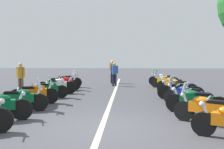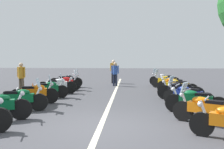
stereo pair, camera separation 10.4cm
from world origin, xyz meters
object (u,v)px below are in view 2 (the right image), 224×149
Objects in this scene: motorcycle_right_row_6 at (173,84)px; motorcycle_left_row_3 at (35,93)px; motorcycle_left_row_2 at (19,99)px; traffic_cone_0 at (33,88)px; motorcycle_left_row_6 at (64,83)px; motorcycle_right_row_1 at (206,109)px; motorcycle_right_row_7 at (167,81)px; motorcycle_right_row_4 at (180,90)px; motorcycle_right_row_8 at (164,79)px; bystander_0 at (115,72)px; bystander_2 at (113,70)px; motorcycle_right_row_3 at (187,95)px; motorcycle_right_row_5 at (177,86)px; motorcycle_left_row_5 at (57,85)px; motorcycle_left_row_7 at (66,80)px; bystander_3 at (21,76)px; motorcycle_right_row_2 at (195,101)px; motorcycle_left_row_4 at (48,89)px.

motorcycle_left_row_3 is at bearing 63.46° from motorcycle_right_row_6.
motorcycle_left_row_2 is 4.51m from traffic_cone_0.
motorcycle_left_row_6 is 9.26m from motorcycle_right_row_1.
motorcycle_right_row_6 reaches higher than traffic_cone_0.
motorcycle_right_row_4 is at bearing 122.73° from motorcycle_right_row_7.
motorcycle_right_row_8 reaches higher than traffic_cone_0.
bystander_0 is 1.86m from bystander_2.
motorcycle_right_row_3 reaches higher than motorcycle_right_row_5.
motorcycle_left_row_5 is 6.39m from motorcycle_right_row_5.
motorcycle_left_row_7 is 3.35m from bystander_3.
bystander_3 reaches higher than motorcycle_left_row_5.
motorcycle_left_row_6 is at bearing 54.01° from motorcycle_right_row_8.
motorcycle_right_row_5 reaches higher than motorcycle_right_row_6.
bystander_0 is at bearing -46.08° from motorcycle_right_row_2.
motorcycle_right_row_1 is 5.71m from motorcycle_right_row_5.
bystander_2 reaches higher than bystander_3.
motorcycle_left_row_7 is (4.28, 0.20, 0.01)m from motorcycle_left_row_4.
motorcycle_left_row_2 reaches higher than motorcycle_left_row_6.
bystander_2 is (5.81, 3.69, 0.60)m from motorcycle_right_row_5.
motorcycle_left_row_2 is at bearing -107.82° from motorcycle_left_row_3.
bystander_3 is (4.37, 1.85, 0.52)m from motorcycle_left_row_2.
motorcycle_right_row_1 is 4.14m from motorcycle_right_row_4.
motorcycle_right_row_6 is at bearing 128.33° from motorcycle_right_row_7.
traffic_cone_0 is (5.68, 7.48, -0.17)m from motorcycle_right_row_1.
motorcycle_left_row_3 is at bearing -107.58° from motorcycle_left_row_7.
traffic_cone_0 is at bearing 57.77° from motorcycle_right_row_8.
motorcycle_right_row_1 is 6.95m from motorcycle_right_row_6.
motorcycle_right_row_3 is at bearing 118.24° from motorcycle_right_row_6.
motorcycle_left_row_3 is 1.46m from motorcycle_left_row_4.
motorcycle_right_row_5 is at bearing -89.86° from traffic_cone_0.
motorcycle_left_row_3 is 2.97m from motorcycle_left_row_5.
motorcycle_left_row_3 is 1.03× the size of motorcycle_left_row_4.
motorcycle_left_row_7 is (5.74, 0.12, -0.00)m from motorcycle_left_row_3.
motorcycle_left_row_2 is 5.65m from motorcycle_left_row_6.
motorcycle_left_row_6 is 1.08× the size of motorcycle_right_row_1.
motorcycle_right_row_5 is (1.47, -6.39, -0.00)m from motorcycle_left_row_4.
motorcycle_left_row_6 is 0.96× the size of motorcycle_right_row_4.
motorcycle_right_row_3 is (-1.43, -6.25, -0.00)m from motorcycle_left_row_4.
motorcycle_left_row_6 is (1.24, -0.05, -0.00)m from motorcycle_left_row_5.
motorcycle_left_row_2 is 1.28× the size of bystander_3.
motorcycle_right_row_6 is at bearing 4.28° from motorcycle_left_row_4.
motorcycle_right_row_2 is at bearing -46.25° from motorcycle_left_row_5.
bystander_2 reaches higher than motorcycle_left_row_5.
motorcycle_right_row_8 is 1.21× the size of bystander_0.
motorcycle_left_row_5 is 6.90m from motorcycle_right_row_3.
motorcycle_right_row_2 is 3.27× the size of traffic_cone_0.
motorcycle_left_row_2 is 10.57m from bystander_2.
motorcycle_left_row_7 is at bearing -11.19° from motorcycle_right_row_4.
motorcycle_right_row_7 reaches higher than motorcycle_left_row_5.
motorcycle_right_row_8 is 1.11× the size of bystander_2.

